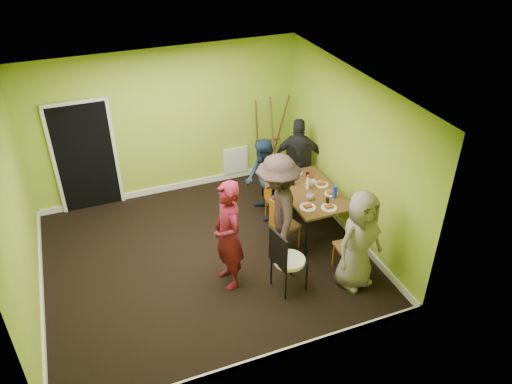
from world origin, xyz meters
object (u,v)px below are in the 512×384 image
chair_back_end (299,162)px  person_left_far (263,180)px  dining_table (310,193)px  chair_left_far (273,197)px  chair_front_end (353,246)px  person_front_end (359,240)px  orange_bottle (305,185)px  chair_left_near (282,223)px  thermos (308,183)px  blue_bottle (335,192)px  person_back_end (298,159)px  easel (270,139)px  person_standing (228,236)px  person_left_near (278,210)px  chair_bentwood (285,258)px

chair_back_end → person_left_far: (-0.83, -0.30, -0.03)m
dining_table → chair_left_far: 0.68m
chair_front_end → person_front_end: 0.32m
orange_bottle → person_front_end: person_front_end is taller
chair_back_end → chair_left_near: bearing=70.8°
chair_front_end → chair_left_near: bearing=131.1°
thermos → blue_bottle: 0.50m
chair_left_near → chair_back_end: bearing=125.6°
dining_table → blue_bottle: (0.28, -0.32, 0.16)m
person_left_far → person_back_end: (0.87, 0.41, 0.04)m
dining_table → chair_back_end: size_ratio=1.37×
easel → person_back_end: 0.84m
blue_bottle → person_standing: bearing=-166.1°
blue_bottle → chair_left_far: bearing=137.2°
chair_back_end → easel: size_ratio=0.62×
chair_left_far → person_left_far: person_left_far is taller
chair_left_near → thermos: (0.67, 0.46, 0.34)m
easel → blue_bottle: bearing=-83.2°
chair_back_end → person_front_end: size_ratio=0.69×
chair_left_far → person_standing: size_ratio=0.50×
chair_front_end → person_left_near: person_left_near is taller
chair_left_far → dining_table: bearing=54.9°
easel → person_back_end: easel is taller
chair_back_end → chair_bentwood: size_ratio=1.03×
chair_front_end → chair_bentwood: chair_bentwood is taller
chair_front_end → person_left_near: 1.25m
chair_bentwood → person_back_end: 2.64m
person_standing → blue_bottle: bearing=98.8°
chair_left_near → orange_bottle: 0.85m
chair_left_near → chair_back_end: chair_back_end is taller
chair_back_end → person_left_far: 0.88m
person_left_far → easel: bearing=156.2°
thermos → person_left_near: person_left_near is taller
thermos → person_back_end: 0.98m
chair_back_end → blue_bottle: size_ratio=5.03×
chair_left_near → chair_bentwood: size_ratio=0.87×
thermos → person_standing: size_ratio=0.13×
blue_bottle → person_back_end: 1.35m
chair_left_near → orange_bottle: bearing=108.7°
chair_front_end → person_standing: 1.89m
dining_table → person_front_end: person_front_end is taller
chair_bentwood → easel: bearing=150.2°
chair_front_end → blue_bottle: size_ratio=4.44×
chair_back_end → chair_bentwood: bearing=76.0°
chair_left_near → chair_front_end: chair_front_end is taller
dining_table → chair_front_end: bearing=-87.8°
chair_left_far → chair_front_end: bearing=21.2°
orange_bottle → person_standing: 1.94m
thermos → person_standing: 1.95m
chair_back_end → person_left_near: person_left_near is taller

